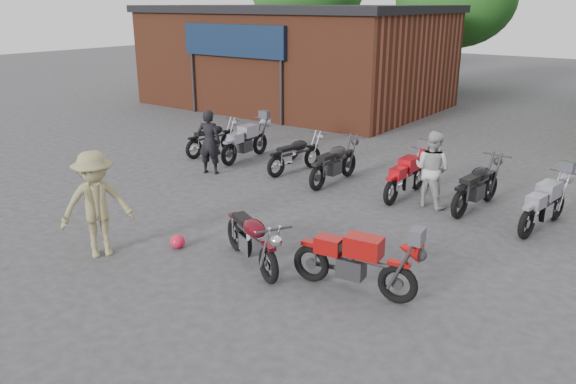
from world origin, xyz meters
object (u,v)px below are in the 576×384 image
Objects in this scene: person_tan at (97,205)px; row_bike_2 at (296,153)px; sportbike at (356,258)px; row_bike_0 at (212,137)px; person_dark at (209,142)px; row_bike_4 at (406,174)px; vintage_motorcycle at (252,236)px; helmet at (178,241)px; row_bike_5 at (477,183)px; row_bike_3 at (335,160)px; row_bike_6 at (545,202)px; row_bike_1 at (246,139)px; person_light at (432,169)px.

person_tan is 1.04× the size of row_bike_2.
sportbike is 1.08× the size of row_bike_0.
person_dark is 5.25m from row_bike_4.
row_bike_0 is 1.00× the size of row_bike_2.
vintage_motorcycle is at bearing 174.81° from row_bike_4.
vintage_motorcycle reaches higher than helmet.
row_bike_4 reaches higher than row_bike_0.
person_tan is at bearing -167.60° from row_bike_2.
sportbike is 1.04× the size of person_tan.
row_bike_4 is (3.28, -0.10, 0.02)m from row_bike_2.
row_bike_5 is (1.62, 0.16, 0.04)m from row_bike_4.
row_bike_3 is (1.08, 6.21, -0.39)m from person_tan.
sportbike is 1.03× the size of row_bike_6.
row_bike_5 is (6.68, 1.52, -0.26)m from person_dark.
person_dark is 0.84× the size of row_bike_1.
row_bike_1 is 1.00× the size of row_bike_5.
row_bike_0 is 1.21m from row_bike_1.
row_bike_5 is (8.02, 0.04, 0.06)m from row_bike_0.
person_light is (1.23, 4.75, 0.29)m from vintage_motorcycle.
row_bike_6 is at bearing -17.63° from person_tan.
vintage_motorcycle is 5.85m from person_dark.
vintage_motorcycle is 5.12m from row_bike_3.
person_tan is 7.96m from row_bike_5.
row_bike_4 is (3.01, 6.30, -0.42)m from person_tan.
person_tan is at bearing 169.83° from row_bike_3.
row_bike_4 is at bearing 110.75° from vintage_motorcycle.
person_dark is 0.92× the size of row_bike_0.
person_dark reaches higher than helmet.
helmet is 0.16× the size of person_dark.
vintage_motorcycle is 0.97× the size of row_bike_3.
person_tan reaches higher than row_bike_5.
person_light is 0.82m from row_bike_4.
row_bike_4 is 3.11m from row_bike_6.
person_tan is 1.01× the size of row_bike_4.
helmet is at bearing 151.01° from row_bike_5.
sportbike is at bearing -43.36° from person_tan.
person_tan is 0.94× the size of row_bike_5.
row_bike_0 is 8.02m from row_bike_5.
row_bike_4 is 0.98× the size of row_bike_6.
helmet is 1.61m from person_tan.
row_bike_4 is (2.13, 5.26, 0.43)m from helmet.
vintage_motorcycle reaches higher than row_bike_2.
helmet is at bearing 158.54° from row_bike_4.
helmet is at bearing -179.44° from sportbike.
row_bike_5 reaches higher than row_bike_0.
vintage_motorcycle is 5.81m from row_bike_2.
row_bike_5 reaches higher than row_bike_2.
row_bike_3 is (-1.42, 4.92, 0.02)m from vintage_motorcycle.
row_bike_1 is (-2.20, 6.58, -0.38)m from person_tan.
person_tan is 1.04× the size of row_bike_0.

